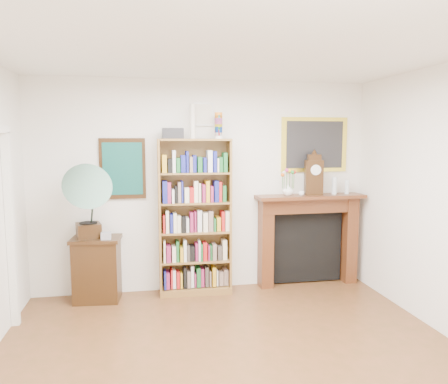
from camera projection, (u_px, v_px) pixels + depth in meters
name	position (u px, v px, depth m)	size (l,w,h in m)	color
room	(248.00, 220.00, 3.40)	(4.51, 5.01, 2.81)	#533819
teal_poster	(123.00, 169.00, 5.60)	(0.58, 0.04, 0.78)	black
small_picture	(203.00, 114.00, 5.71)	(0.26, 0.04, 0.30)	white
gilt_painting	(314.00, 145.00, 6.04)	(0.95, 0.04, 0.75)	yellow
bookshelf	(195.00, 208.00, 5.67)	(0.95, 0.36, 2.34)	brown
side_cabinet	(97.00, 269.00, 5.48)	(0.59, 0.43, 0.81)	black
fireplace	(308.00, 231.00, 6.08)	(1.51, 0.39, 1.27)	#4C2411
gramophone	(86.00, 197.00, 5.23)	(0.72, 0.82, 0.93)	black
cd_stack	(106.00, 236.00, 5.34)	(0.12, 0.12, 0.08)	silver
mantel_clock	(314.00, 175.00, 5.95)	(0.26, 0.17, 0.55)	black
flower_vase	(288.00, 190.00, 5.89)	(0.14, 0.14, 0.15)	white
teacup	(301.00, 194.00, 5.87)	(0.08, 0.08, 0.06)	white
bottle_left	(334.00, 186.00, 6.02)	(0.07, 0.07, 0.24)	silver
bottle_right	(347.00, 187.00, 6.05)	(0.06, 0.06, 0.20)	silver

